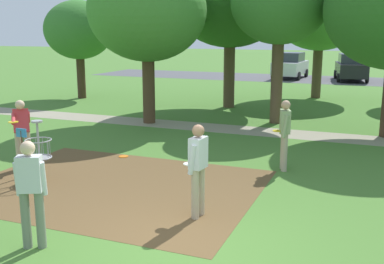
# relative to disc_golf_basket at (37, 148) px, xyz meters

# --- Properties ---
(ground_plane) EXTENTS (160.00, 160.00, 0.00)m
(ground_plane) POSITION_rel_disc_golf_basket_xyz_m (4.24, -1.94, -0.75)
(ground_plane) COLOR #47752D
(dirt_tee_pad) EXTENTS (6.19, 4.73, 0.01)m
(dirt_tee_pad) POSITION_rel_disc_golf_basket_xyz_m (1.76, 0.32, -0.75)
(dirt_tee_pad) COLOR brown
(dirt_tee_pad) RESTS_ON ground
(disc_golf_basket) EXTENTS (0.98, 0.58, 1.39)m
(disc_golf_basket) POSITION_rel_disc_golf_basket_xyz_m (0.00, 0.00, 0.00)
(disc_golf_basket) COLOR #9E9EA3
(disc_golf_basket) RESTS_ON ground
(player_foreground_watching) EXTENTS (0.44, 0.50, 1.71)m
(player_foreground_watching) POSITION_rel_disc_golf_basket_xyz_m (4.97, 2.88, 0.21)
(player_foreground_watching) COLOR tan
(player_foreground_watching) RESTS_ON ground
(player_throwing) EXTENTS (0.64, 1.10, 1.71)m
(player_throwing) POSITION_rel_disc_golf_basket_xyz_m (-0.94, 0.60, 0.23)
(player_throwing) COLOR tan
(player_throwing) RESTS_ON ground
(player_waiting_left) EXTENTS (0.49, 0.45, 1.71)m
(player_waiting_left) POSITION_rel_disc_golf_basket_xyz_m (2.15, -2.68, 0.21)
(player_waiting_left) COLOR slate
(player_waiting_left) RESTS_ON ground
(player_waiting_right) EXTENTS (0.42, 0.48, 1.71)m
(player_waiting_right) POSITION_rel_disc_golf_basket_xyz_m (4.07, -0.59, 0.21)
(player_waiting_right) COLOR tan
(player_waiting_right) RESTS_ON ground
(frisbee_by_tee) EXTENTS (0.21, 0.21, 0.02)m
(frisbee_by_tee) POSITION_rel_disc_golf_basket_xyz_m (-1.43, 1.42, -0.74)
(frisbee_by_tee) COLOR red
(frisbee_by_tee) RESTS_ON ground
(frisbee_mid_grass) EXTENTS (0.26, 0.26, 0.02)m
(frisbee_mid_grass) POSITION_rel_disc_golf_basket_xyz_m (0.75, 2.47, -0.74)
(frisbee_mid_grass) COLOR orange
(frisbee_mid_grass) RESTS_ON ground
(tree_near_right) EXTENTS (4.21, 4.21, 5.82)m
(tree_near_right) POSITION_rel_disc_golf_basket_xyz_m (-0.77, 7.00, 3.25)
(tree_near_right) COLOR #4C3823
(tree_near_right) RESTS_ON ground
(tree_mid_left) EXTENTS (3.38, 3.38, 4.82)m
(tree_mid_left) POSITION_rel_disc_golf_basket_xyz_m (-6.89, 11.53, 2.61)
(tree_mid_left) COLOR #422D1E
(tree_mid_left) RESTS_ON ground
(tree_far_center) EXTENTS (4.76, 4.76, 6.42)m
(tree_far_center) POSITION_rel_disc_golf_basket_xyz_m (4.13, 16.03, 3.62)
(tree_far_center) COLOR brown
(tree_far_center) RESTS_ON ground
(tree_far_right) EXTENTS (3.45, 3.45, 5.78)m
(tree_far_right) POSITION_rel_disc_golf_basket_xyz_m (3.57, 8.71, 3.51)
(tree_far_right) COLOR brown
(tree_far_right) RESTS_ON ground
(parking_lot_strip) EXTENTS (36.00, 6.00, 0.01)m
(parking_lot_strip) POSITION_rel_disc_golf_basket_xyz_m (4.24, 25.50, -0.75)
(parking_lot_strip) COLOR #4C4C51
(parking_lot_strip) RESTS_ON ground
(parked_car_leftmost) EXTENTS (2.16, 4.30, 1.84)m
(parked_car_leftmost) POSITION_rel_disc_golf_basket_xyz_m (1.13, 25.67, 0.17)
(parked_car_leftmost) COLOR silver
(parked_car_leftmost) RESTS_ON ground
(parked_car_center_left) EXTENTS (2.46, 4.43, 1.84)m
(parked_car_center_left) POSITION_rel_disc_golf_basket_xyz_m (5.30, 25.47, 0.17)
(parked_car_center_left) COLOR black
(parked_car_center_left) RESTS_ON ground
(gravel_path) EXTENTS (40.00, 1.41, 0.00)m
(gravel_path) POSITION_rel_disc_golf_basket_xyz_m (4.24, 6.99, -0.75)
(gravel_path) COLOR gray
(gravel_path) RESTS_ON ground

